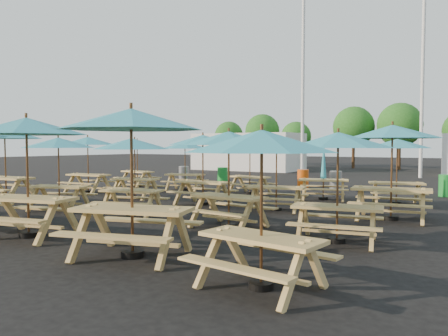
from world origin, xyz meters
The scene contains 32 objects.
ground centered at (0.00, 0.00, 0.00)m, with size 120.00×120.00×0.00m, color black.
picnic_unit_1 centered at (-5.87, -2.98, 2.17)m, with size 2.65×2.65×2.49m.
picnic_unit_2 centered at (-5.63, 0.33, 1.96)m, with size 2.36×2.36×2.25m.
picnic_unit_3 centered at (-5.78, 3.32, 1.88)m, with size 2.42×2.42×2.16m.
picnic_unit_5 centered at (-2.73, -3.28, 1.87)m, with size 2.63×2.63×2.15m.
picnic_unit_6 centered at (-2.81, -0.01, 1.87)m, with size 2.36×2.36×2.15m.
picnic_unit_7 centered at (-2.96, 3.18, 1.81)m, with size 2.41×2.41×2.07m.
picnic_unit_8 centered at (-0.10, -6.06, 2.17)m, with size 2.90×2.90×2.49m.
picnic_unit_9 centered at (-0.22, -2.90, 1.84)m, with size 2.54×2.54×2.11m.
picnic_unit_10 centered at (0.22, -0.14, 1.96)m, with size 2.20×2.20×2.25m.
picnic_unit_11 centered at (-0.01, 3.44, 1.80)m, with size 2.32×2.32×2.06m.
picnic_unit_12 centered at (2.88, -6.14, 2.22)m, with size 3.03×3.03×2.54m.
picnic_unit_13 centered at (2.92, -3.02, 1.95)m, with size 2.34×2.34×2.24m.
picnic_unit_14 centered at (2.71, 0.01, 1.83)m, with size 2.37×2.37×2.10m.
picnic_unit_15 centered at (3.05, 3.17, 0.88)m, with size 2.04×1.90×2.15m.
picnic_unit_16 centered at (5.48, -6.45, 1.85)m, with size 2.29×2.29×2.13m.
picnic_unit_17 centered at (5.51, -3.23, 1.90)m, with size 2.44×2.44×2.18m.
picnic_unit_18 centered at (5.89, 0.04, 2.13)m, with size 2.59×2.59×2.44m.
picnic_unit_19 centered at (5.45, 3.23, 1.85)m, with size 2.56×2.56×2.13m.
waste_bin_0 centered at (-5.58, 6.55, 0.41)m, with size 0.50×0.50×0.81m, color gray.
waste_bin_1 centered at (-3.27, 6.67, 0.41)m, with size 0.50×0.50×0.81m, color #198C2D.
waste_bin_2 centered at (0.82, 6.94, 0.41)m, with size 0.50×0.50×0.81m, color #DA510C.
waste_bin_3 centered at (2.42, 6.59, 0.41)m, with size 0.50×0.50×0.81m, color gray.
waste_bin_4 centered at (6.61, 6.46, 0.41)m, with size 0.50×0.50×0.81m, color #198C2D.
mast_0 centered at (-2.00, 14.00, 6.00)m, with size 0.20×0.20×12.00m, color silver.
mast_1 centered at (4.50, 16.00, 6.00)m, with size 0.20×0.20×12.00m, color silver.
event_tent_0 centered at (-8.00, 18.00, 1.40)m, with size 8.00×4.00×2.80m, color silver.
tree_0 centered at (-14.07, 25.25, 2.83)m, with size 2.80×2.80×4.24m.
tree_1 centered at (-9.74, 23.90, 3.15)m, with size 3.11×3.11×4.72m.
tree_2 centered at (-6.39, 23.65, 2.62)m, with size 2.59×2.59×3.93m.
tree_3 centered at (-1.75, 24.72, 3.41)m, with size 3.36×3.36×5.09m.
tree_4 centered at (1.90, 24.26, 3.46)m, with size 3.41×3.41×5.17m.
Camera 1 is at (8.06, -11.57, 1.90)m, focal length 35.00 mm.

